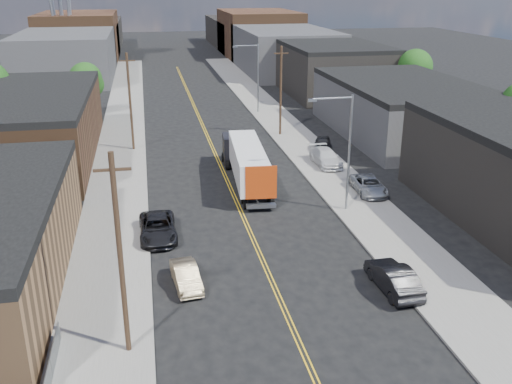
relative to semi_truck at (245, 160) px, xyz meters
name	(u,v)px	position (x,y,z in m)	size (l,w,h in m)	color
ground	(198,115)	(-1.50, 27.10, -2.10)	(260.00, 260.00, 0.00)	black
centerline	(212,146)	(-1.50, 12.10, -2.09)	(0.32, 120.00, 0.01)	gold
sidewalk_left	(121,150)	(-11.00, 12.10, -2.02)	(5.00, 140.00, 0.15)	slate
sidewalk_right	(298,141)	(8.00, 12.10, -2.02)	(5.00, 140.00, 0.15)	slate
warehouse_brown	(29,126)	(-19.50, 11.10, 1.20)	(12.00, 26.00, 6.60)	#472E1C
industrial_right_b	(403,108)	(20.50, 13.10, 0.95)	(14.00, 24.00, 6.10)	#323234
industrial_right_c	(331,68)	(20.50, 39.10, 1.70)	(14.00, 22.00, 7.60)	black
skyline_left_a	(67,55)	(-21.50, 62.10, 1.90)	(16.00, 30.00, 8.00)	#323234
skyline_right_a	(284,50)	(18.50, 62.10, 1.90)	(16.00, 30.00, 8.00)	#323234
skyline_left_b	(80,37)	(-21.50, 87.10, 2.90)	(16.00, 26.00, 10.00)	#472E1C
skyline_right_b	(259,33)	(18.50, 87.10, 2.90)	(16.00, 26.00, 10.00)	#472E1C
skyline_left_c	(88,35)	(-21.50, 107.10, 1.40)	(16.00, 40.00, 7.00)	black
skyline_right_c	(244,33)	(18.50, 107.10, 1.40)	(16.00, 40.00, 7.00)	black
streetlight_near	(345,144)	(6.10, -7.90, 3.23)	(3.39, 0.25, 9.00)	gray
streetlight_far	(255,73)	(6.10, 27.10, 3.23)	(3.39, 0.25, 9.00)	gray
utility_pole_left_near	(120,256)	(-9.70, -22.90, 3.04)	(1.60, 0.26, 10.00)	black
utility_pole_left_far	(130,102)	(-9.70, 12.10, 3.04)	(1.60, 0.26, 10.00)	black
utility_pole_right	(281,91)	(6.70, 15.10, 3.04)	(1.60, 0.26, 10.00)	black
tree_left_far	(86,81)	(-15.44, 29.10, 2.47)	(4.35, 4.20, 6.97)	black
tree_right_far	(415,69)	(28.56, 27.10, 3.08)	(4.85, 4.76, 7.91)	black
semi_truck	(245,160)	(0.00, 0.00, 0.00)	(3.17, 14.23, 3.68)	silver
car_left_b	(186,276)	(-6.50, -17.14, -1.45)	(1.36, 3.90, 1.28)	#9A8765
car_left_c	(158,228)	(-7.90, -10.13, -1.35)	(2.47, 5.35, 1.49)	black
car_right_oncoming	(393,278)	(5.10, -19.85, -1.31)	(1.66, 4.77, 1.57)	black
car_right_lot_a	(369,185)	(9.50, -4.90, -1.28)	(2.22, 4.82, 1.34)	#A5A8AB
car_right_lot_b	(326,157)	(8.32, 3.10, -1.20)	(2.09, 5.14, 1.49)	silver
car_right_lot_c	(323,144)	(9.50, 7.92, -1.25)	(1.63, 4.05, 1.38)	black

